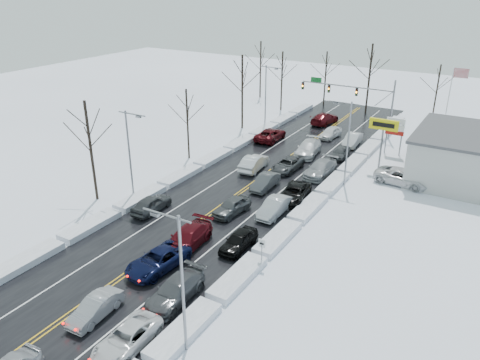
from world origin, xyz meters
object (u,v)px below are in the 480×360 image
Objects in this scene: traffic_signal_mast at (356,95)px; flagpole at (450,99)px; tires_plus_sign at (383,128)px; oncoming_car_0 at (254,169)px.

traffic_signal_mast is 1.33× the size of flagpole.
tires_plus_sign is at bearing -59.54° from traffic_signal_mast.
traffic_signal_mast is 2.21× the size of tires_plus_sign.
oncoming_car_0 is at bearing -149.70° from tires_plus_sign.
traffic_signal_mast reaches higher than oncoming_car_0.
flagpole is (4.67, 14.01, 0.93)m from tires_plus_sign.
flagpole is at bearing 9.73° from traffic_signal_mast.
tires_plus_sign is 1.16× the size of oncoming_car_0.
flagpole reaches higher than oncoming_car_0.
flagpole reaches higher than tires_plus_sign.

